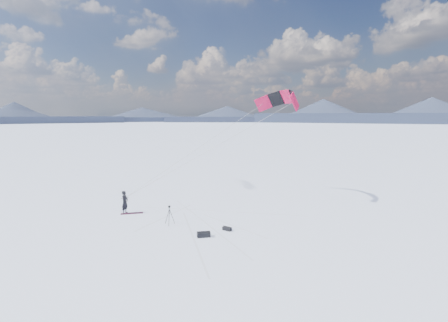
{
  "coord_description": "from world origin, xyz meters",
  "views": [
    {
      "loc": [
        2.46,
        -21.27,
        7.6
      ],
      "look_at": [
        4.38,
        5.7,
        3.71
      ],
      "focal_mm": 26.0,
      "sensor_mm": 36.0,
      "label": 1
    }
  ],
  "objects": [
    {
      "name": "snow_tracks",
      "position": [
        -1.44,
        -0.32,
        0.0
      ],
      "size": [
        13.93,
        10.25,
        0.01
      ],
      "color": "silver",
      "rests_on": "ground"
    },
    {
      "name": "tripod",
      "position": [
        0.22,
        0.66,
        0.87
      ],
      "size": [
        0.7,
        0.62,
        1.35
      ],
      "rotation": [
        0.0,
        0.0,
        0.47
      ],
      "color": "black",
      "rests_on": "ground"
    },
    {
      "name": "gear_bag_b",
      "position": [
        4.12,
        -0.76,
        0.12
      ],
      "size": [
        0.65,
        0.61,
        0.27
      ],
      "rotation": [
        0.0,
        0.0,
        -0.69
      ],
      "color": "black",
      "rests_on": "ground"
    },
    {
      "name": "snowboard",
      "position": [
        -2.94,
        3.41,
        0.02
      ],
      "size": [
        1.71,
        0.55,
        0.04
      ],
      "primitive_type": "cube",
      "rotation": [
        0.0,
        0.0,
        0.14
      ],
      "color": "maroon",
      "rests_on": "ground"
    },
    {
      "name": "snowkiter",
      "position": [
        -3.45,
        3.5,
        0.0
      ],
      "size": [
        0.61,
        0.75,
        1.78
      ],
      "primitive_type": "imported",
      "rotation": [
        0.0,
        0.0,
        1.25
      ],
      "color": "black",
      "rests_on": "ground"
    },
    {
      "name": "horizon_hills",
      "position": [
        -0.0,
        0.0,
        4.38
      ],
      "size": [
        704.0,
        704.42,
        10.06
      ],
      "color": "black",
      "rests_on": "ground"
    },
    {
      "name": "power_kite",
      "position": [
        9.66,
        7.73,
        8.85
      ],
      "size": [
        14.5,
        7.21,
        8.56
      ],
      "color": "#B10D35",
      "rests_on": "ground"
    },
    {
      "name": "ground",
      "position": [
        0.0,
        0.0,
        0.0
      ],
      "size": [
        1800.0,
        1800.0,
        0.0
      ],
      "primitive_type": "plane",
      "color": "white"
    },
    {
      "name": "gear_bag_a",
      "position": [
        2.57,
        -1.81,
        0.16
      ],
      "size": [
        0.86,
        0.47,
        0.37
      ],
      "rotation": [
        0.0,
        0.0,
        0.1
      ],
      "color": "black",
      "rests_on": "ground"
    }
  ]
}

